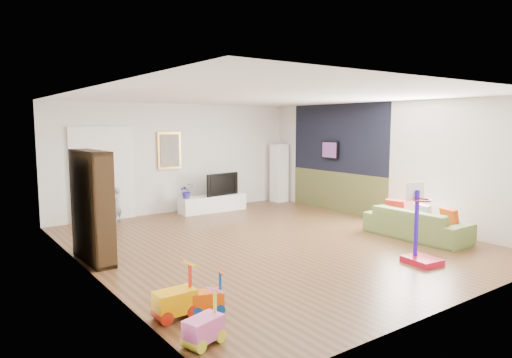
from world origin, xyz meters
TOP-DOWN VIEW (x-y plane):
  - floor at (0.00, 0.00)m, footprint 6.50×7.50m
  - ceiling at (0.00, 0.00)m, footprint 6.50×7.50m
  - wall_back at (0.00, 3.75)m, footprint 6.50×0.00m
  - wall_front at (0.00, -3.75)m, footprint 6.50×0.00m
  - wall_left at (-3.25, 0.00)m, footprint 0.00×7.50m
  - wall_right at (3.25, 0.00)m, footprint 0.00×7.50m
  - navy_accent at (3.23, 1.40)m, footprint 0.01×3.20m
  - olive_wainscot at (3.23, 1.40)m, footprint 0.01×3.20m
  - doorway at (-1.90, 3.71)m, footprint 1.45×0.06m
  - painting_back at (-0.25, 3.71)m, footprint 0.62×0.06m
  - artwork_right at (3.17, 1.60)m, footprint 0.04×0.56m
  - media_console at (0.67, 3.20)m, footprint 1.75×0.46m
  - tall_cabinet at (2.97, 3.39)m, footprint 0.39×0.39m
  - bookshelf at (-3.02, 0.69)m, footprint 0.35×1.23m
  - sofa at (2.48, -1.46)m, footprint 0.81×2.01m
  - basketball_hoop at (1.15, -2.51)m, footprint 0.51×0.59m
  - ride_on_yellow at (-2.93, -2.09)m, footprint 0.46×0.29m
  - ride_on_orange at (-2.56, -2.17)m, footprint 0.43×0.34m
  - ride_on_pink at (-2.98, -2.83)m, footprint 0.45×0.35m
  - child at (-1.71, 3.41)m, footprint 0.34×0.33m
  - tv at (0.89, 3.19)m, footprint 0.99×0.26m
  - vase_plant at (-0.07, 3.18)m, footprint 0.34×0.30m
  - pillow_left at (2.71, -2.00)m, footprint 0.19×0.38m
  - pillow_center at (2.70, -1.47)m, footprint 0.18×0.38m
  - pillow_right at (2.64, -0.87)m, footprint 0.18×0.43m

SIDE VIEW (x-z plane):
  - floor at x=0.00m, z-range 0.00..0.00m
  - media_console at x=0.67m, z-range 0.00..0.41m
  - ride_on_orange at x=-2.56m, z-range 0.00..0.50m
  - ride_on_pink at x=-2.98m, z-range 0.00..0.53m
  - sofa at x=2.48m, z-range 0.00..0.58m
  - ride_on_yellow at x=-2.93m, z-range 0.00..0.61m
  - child at x=-1.71m, z-range 0.00..0.78m
  - pillow_left at x=2.71m, z-range 0.28..0.64m
  - pillow_center at x=2.70m, z-range 0.27..0.65m
  - pillow_right at x=2.64m, z-range 0.25..0.67m
  - olive_wainscot at x=3.23m, z-range 0.00..1.00m
  - vase_plant at x=-0.07m, z-range 0.41..0.77m
  - basketball_hoop at x=1.15m, z-range 0.00..1.29m
  - tv at x=0.89m, z-range 0.41..0.97m
  - tall_cabinet at x=2.97m, z-range 0.00..1.63m
  - bookshelf at x=-3.02m, z-range 0.00..1.79m
  - doorway at x=-1.90m, z-range 0.00..2.10m
  - wall_back at x=0.00m, z-range 0.00..2.70m
  - wall_front at x=0.00m, z-range 0.00..2.70m
  - wall_left at x=-3.25m, z-range 0.00..2.70m
  - wall_right at x=3.25m, z-range 0.00..2.70m
  - artwork_right at x=3.17m, z-range 1.32..1.78m
  - painting_back at x=-0.25m, z-range 1.09..2.01m
  - navy_accent at x=3.23m, z-range 1.00..2.70m
  - ceiling at x=0.00m, z-range 2.70..2.70m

